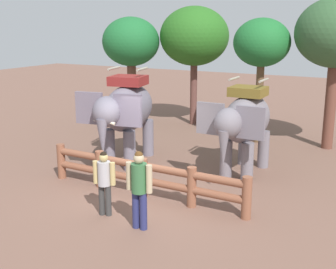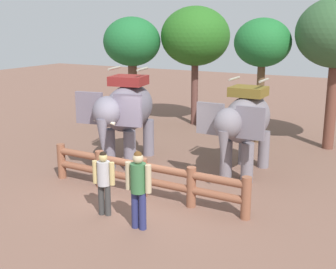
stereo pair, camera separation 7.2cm
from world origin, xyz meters
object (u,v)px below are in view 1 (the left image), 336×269
Objects in this scene: elephant_center at (244,122)px; tree_far_right at (194,37)px; tourist_woman_in_black at (104,179)px; elephant_near_left at (126,111)px; tree_back_center at (262,44)px; tree_deep_back at (131,43)px; tourist_man_in_blue at (139,185)px; log_fence at (143,175)px.

tree_far_right is (-4.36, 5.73, 2.29)m from elephant_center.
elephant_center is 2.13× the size of tourist_woman_in_black.
elephant_near_left is 5.94m from tree_back_center.
tourist_woman_in_black is at bearing -60.99° from tree_deep_back.
tourist_woman_in_black is at bearing -97.76° from tree_back_center.
tree_back_center is at bearing 89.80° from tourist_man_in_blue.
log_fence is 1.28× the size of tree_back_center.
elephant_center is 4.89m from tourist_woman_in_black.
tree_deep_back reaches higher than tourist_woman_in_black.
tree_far_right is (-2.59, 8.67, 3.34)m from log_fence.
tourist_woman_in_black is 8.99m from tree_back_center.
log_fence is 1.54m from tourist_woman_in_black.
log_fence is at bearing -98.05° from tree_back_center.
log_fence is 3.59m from elephant_center.
elephant_center is 4.77m from tourist_man_in_blue.
tree_deep_back reaches higher than tourist_man_in_blue.
tourist_man_in_blue is 0.39× the size of tree_back_center.
tourist_woman_in_black is 10.87m from tree_far_right.
log_fence is 9.51m from tree_deep_back.
tree_deep_back is (-6.06, 9.14, 2.60)m from tourist_man_in_blue.
log_fence is 1.61× the size of elephant_near_left.
elephant_near_left is 4.22m from tourist_woman_in_black.
tree_back_center reaches higher than log_fence.
tree_deep_back is (-5.11, 7.42, 3.06)m from log_fence.
tourist_man_in_blue is (0.95, -1.72, 0.46)m from log_fence.
tourist_man_in_blue is at bearing -11.47° from tourist_woman_in_black.
tourist_woman_in_black is at bearing -113.69° from elephant_center.
elephant_near_left is at bearing -58.99° from tree_deep_back.
tree_far_right reaches higher than tree_back_center.
tourist_man_in_blue is 0.35× the size of tree_far_right.
tree_deep_back is (-6.88, 4.48, 2.00)m from elephant_center.
log_fence is at bearing -73.39° from tree_far_right.
tree_back_center is (0.98, 6.96, 3.16)m from log_fence.
elephant_center is 7.55m from tree_far_right.
tree_back_center is at bearing -4.24° from tree_deep_back.
tree_far_right is (-3.57, 1.70, 0.18)m from tree_back_center.
tourist_man_in_blue is (1.12, -0.23, 0.13)m from tourist_woman_in_black.
tourist_man_in_blue is at bearing -60.96° from log_fence.
elephant_center is (1.78, 2.94, 1.05)m from log_fence.
tourist_man_in_blue is (2.94, -3.94, -0.71)m from elephant_near_left.
log_fence is at bearing -121.16° from elephant_center.
tourist_woman_in_black is 0.88× the size of tourist_man_in_blue.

